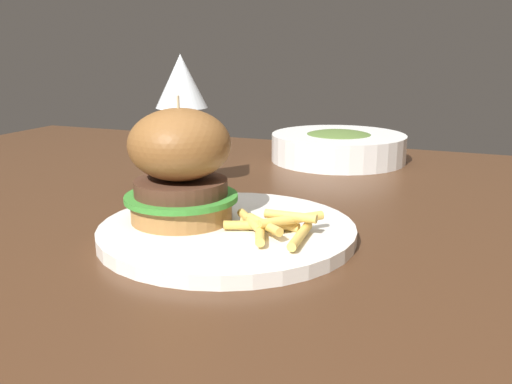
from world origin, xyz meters
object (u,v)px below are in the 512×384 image
Objects in this scene: burger_sandwich at (180,165)px; wine_glass at (181,87)px; main_plate at (227,231)px; soup_bowl at (338,146)px.

burger_sandwich is 0.72× the size of wine_glass.
main_plate is 1.46× the size of wine_glass.
wine_glass reaches higher than main_plate.
wine_glass is at bearing 130.91° from main_plate.
main_plate is at bearing 1.92° from burger_sandwich.
soup_bowl is (0.01, 0.44, 0.02)m from main_plate.
main_plate is at bearing -91.06° from soup_bowl.
main_plate is 0.44m from soup_bowl.
burger_sandwich is 0.20m from wine_glass.
main_plate is 0.25m from wine_glass.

